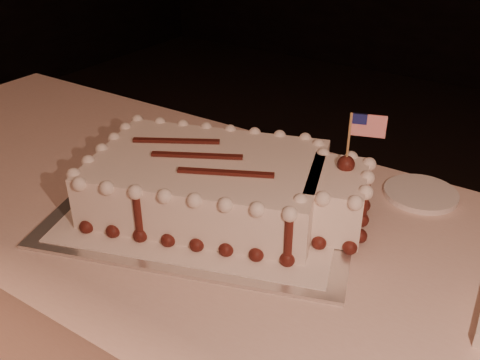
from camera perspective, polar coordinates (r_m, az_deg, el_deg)
The scene contains 5 objects.
banquet_table at distance 1.34m, azimuth 1.47°, elevation -18.52°, with size 2.40×0.80×0.75m, color beige.
cake_board at distance 1.15m, azimuth -3.33°, elevation -2.89°, with size 0.62×0.46×0.01m, color silver.
doily at distance 1.14m, azimuth -3.34°, elevation -2.68°, with size 0.55×0.42×0.00m, color white.
sheet_cake at distance 1.11m, azimuth -1.81°, elevation -0.43°, with size 0.61×0.45×0.23m.
side_plate at distance 1.25m, azimuth 18.72°, elevation -1.38°, with size 0.16×0.16×0.01m, color white.
Camera 1 is at (0.47, -0.16, 1.36)m, focal length 40.00 mm.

